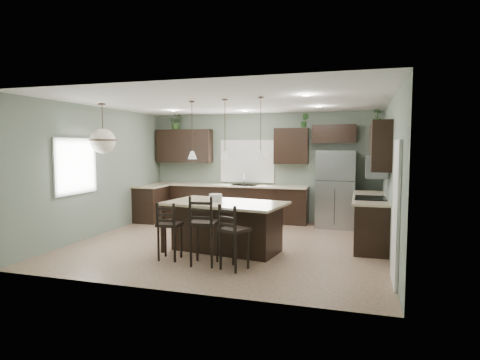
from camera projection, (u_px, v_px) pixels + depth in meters
name	position (u px, v px, depth m)	size (l,w,h in m)	color
ground	(230.00, 243.00, 8.04)	(6.00, 6.00, 0.00)	#9E8466
pantry_door	(396.00, 213.00, 5.62)	(0.04, 0.82, 2.04)	white
window_back	(247.00, 161.00, 10.64)	(1.35, 0.02, 1.00)	white
window_left	(75.00, 166.00, 8.01)	(0.02, 1.10, 1.00)	white
left_return_cabs	(151.00, 204.00, 10.40)	(0.60, 0.90, 0.90)	black
left_return_countertop	(152.00, 186.00, 10.36)	(0.66, 0.96, 0.04)	beige
back_lower_cabs	(228.00, 203.00, 10.59)	(4.20, 0.60, 0.90)	black
back_countertop	(228.00, 185.00, 10.53)	(4.20, 0.66, 0.04)	beige
sink_inset	(244.00, 185.00, 10.40)	(0.70, 0.45, 0.01)	gray
faucet	(244.00, 180.00, 10.36)	(0.02, 0.02, 0.28)	silver
back_upper_left	(184.00, 146.00, 10.96)	(1.55, 0.34, 0.90)	black
back_upper_right	(291.00, 146.00, 10.11)	(0.85, 0.34, 0.90)	black
fridge_header	(334.00, 134.00, 9.78)	(1.05, 0.34, 0.45)	black
right_lower_cabs	(370.00, 221.00, 8.06)	(0.60, 2.35, 0.90)	black
right_countertop	(370.00, 198.00, 8.03)	(0.66, 2.35, 0.04)	beige
cooktop	(370.00, 198.00, 7.77)	(0.58, 0.75, 0.02)	black
wall_oven_front	(354.00, 222.00, 7.89)	(0.01, 0.72, 0.60)	gray
right_upper_cabs	(379.00, 146.00, 7.90)	(0.34, 2.35, 0.90)	black
microwave	(377.00, 167.00, 7.69)	(0.40, 0.75, 0.40)	gray
refrigerator	(336.00, 189.00, 9.59)	(0.90, 0.74, 1.85)	#9799A0
kitchen_island	(225.00, 227.00, 7.39)	(2.16, 1.23, 0.92)	black
serving_dish	(216.00, 198.00, 7.43)	(0.24, 0.24, 0.14)	silver
bar_stool_left	(170.00, 231.00, 6.86)	(0.37, 0.37, 1.01)	black
bar_stool_center	(204.00, 230.00, 6.55)	(0.43, 0.43, 1.16)	black
bar_stool_right	(234.00, 237.00, 6.31)	(0.39, 0.39, 1.05)	black
pendant_left	(192.00, 130.00, 7.54)	(0.17, 0.17, 1.10)	silver
pendant_center	(225.00, 129.00, 7.24)	(0.17, 0.17, 1.10)	white
pendant_right	(261.00, 129.00, 6.94)	(0.17, 0.17, 1.10)	white
chandelier	(103.00, 128.00, 7.98)	(0.54, 0.54, 1.00)	beige
plant_back_left	(176.00, 122.00, 10.94)	(0.36, 0.32, 0.41)	#365826
plant_back_right	(305.00, 121.00, 9.93)	(0.20, 0.16, 0.36)	#2D5927
plant_right_wall	(377.00, 117.00, 8.54)	(0.19, 0.19, 0.33)	#2B481F
room_shell	(229.00, 159.00, 7.90)	(6.00, 6.00, 6.00)	slate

